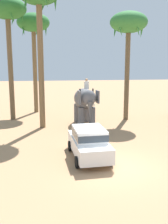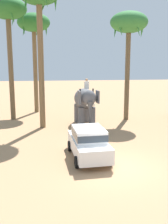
{
  "view_description": "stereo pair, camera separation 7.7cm",
  "coord_description": "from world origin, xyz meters",
  "px_view_note": "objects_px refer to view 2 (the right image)",
  "views": [
    {
      "loc": [
        -3.21,
        -11.82,
        5.19
      ],
      "look_at": [
        -0.68,
        6.45,
        1.6
      ],
      "focal_mm": 41.92,
      "sensor_mm": 36.0,
      "label": 1
    },
    {
      "loc": [
        -3.13,
        -11.83,
        5.19
      ],
      "look_at": [
        -0.68,
        6.45,
        1.6
      ],
      "focal_mm": 41.92,
      "sensor_mm": 36.0,
      "label": 2
    }
  ],
  "objects_px": {
    "elephant_with_mahout": "(85,101)",
    "palm_tree_left_of_road": "(34,26)",
    "car_sedan_foreground": "(88,141)",
    "palm_tree_far_back": "(129,26)",
    "palm_tree_behind_elephant": "(8,14)"
  },
  "relations": [
    {
      "from": "car_sedan_foreground",
      "to": "palm_tree_behind_elephant",
      "type": "height_order",
      "value": "palm_tree_behind_elephant"
    },
    {
      "from": "palm_tree_behind_elephant",
      "to": "palm_tree_left_of_road",
      "type": "bearing_deg",
      "value": 59.6
    },
    {
      "from": "car_sedan_foreground",
      "to": "palm_tree_far_back",
      "type": "height_order",
      "value": "palm_tree_far_back"
    },
    {
      "from": "palm_tree_behind_elephant",
      "to": "palm_tree_left_of_road",
      "type": "height_order",
      "value": "palm_tree_behind_elephant"
    },
    {
      "from": "palm_tree_behind_elephant",
      "to": "elephant_with_mahout",
      "type": "bearing_deg",
      "value": -25.7
    },
    {
      "from": "palm_tree_left_of_road",
      "to": "palm_tree_far_back",
      "type": "bearing_deg",
      "value": -29.78
    },
    {
      "from": "palm_tree_far_back",
      "to": "car_sedan_foreground",
      "type": "bearing_deg",
      "value": -117.95
    },
    {
      "from": "car_sedan_foreground",
      "to": "elephant_with_mahout",
      "type": "relative_size",
      "value": 1.07
    },
    {
      "from": "car_sedan_foreground",
      "to": "palm_tree_far_back",
      "type": "relative_size",
      "value": 0.45
    },
    {
      "from": "car_sedan_foreground",
      "to": "elephant_with_mahout",
      "type": "height_order",
      "value": "elephant_with_mahout"
    },
    {
      "from": "elephant_with_mahout",
      "to": "palm_tree_left_of_road",
      "type": "height_order",
      "value": "palm_tree_left_of_road"
    },
    {
      "from": "palm_tree_far_back",
      "to": "palm_tree_left_of_road",
      "type": "bearing_deg",
      "value": 150.22
    },
    {
      "from": "palm_tree_far_back",
      "to": "elephant_with_mahout",
      "type": "bearing_deg",
      "value": -158.09
    },
    {
      "from": "palm_tree_left_of_road",
      "to": "car_sedan_foreground",
      "type": "bearing_deg",
      "value": -76.25
    },
    {
      "from": "palm_tree_left_of_road",
      "to": "palm_tree_far_back",
      "type": "height_order",
      "value": "palm_tree_left_of_road"
    }
  ]
}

